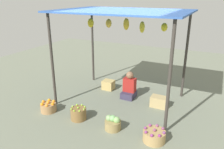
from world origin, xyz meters
The scene contains 9 objects.
ground_plane centered at (0.00, 0.00, 0.00)m, with size 14.00×14.00×0.00m, color slate.
market_stall_structure centered at (-0.01, 0.01, 2.26)m, with size 3.30×2.31×2.46m.
vendor_person centered at (0.14, 0.26, 0.30)m, with size 0.36×0.44×0.78m.
basket_oranges centered at (-1.39, -1.42, 0.12)m, with size 0.39×0.39×0.29m.
basket_limes centered at (-0.49, -1.40, 0.15)m, with size 0.37×0.37×0.33m.
basket_cabbages centered at (0.43, -1.41, 0.15)m, with size 0.36×0.36×0.34m.
basket_purple_onions centered at (1.38, -1.42, 0.12)m, with size 0.46×0.46×0.29m.
wooden_crate_near_vendor centered at (-0.66, 0.52, 0.14)m, with size 0.35×0.30×0.29m, color tan.
wooden_crate_stacked_rear centered at (1.07, 0.07, 0.14)m, with size 0.43×0.28×0.29m, color tan.
Camera 1 is at (2.30, -5.24, 2.84)m, focal length 35.75 mm.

